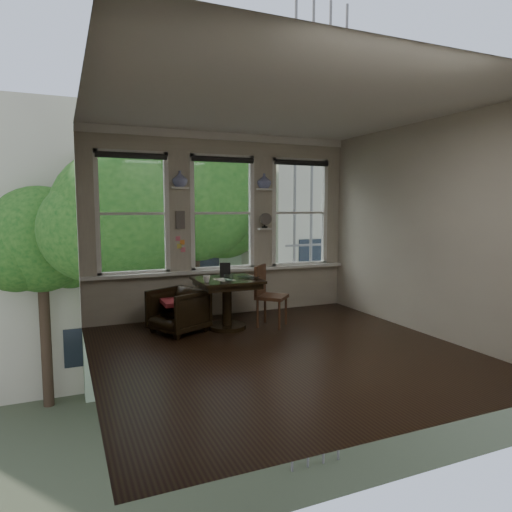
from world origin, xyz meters
name	(u,v)px	position (x,y,z in m)	size (l,w,h in m)	color
ground	(282,352)	(0.00, 0.00, 0.00)	(4.50, 4.50, 0.00)	black
ceiling	(283,105)	(0.00, 0.00, 3.00)	(4.50, 4.50, 0.00)	silver
wall_back	(222,225)	(0.00, 2.25, 1.50)	(4.50, 4.50, 0.00)	beige
wall_front	(414,246)	(0.00, -2.25, 1.50)	(4.50, 4.50, 0.00)	beige
wall_left	(85,237)	(-2.25, 0.00, 1.50)	(4.50, 4.50, 0.00)	beige
wall_right	(425,228)	(2.25, 0.00, 1.50)	(4.50, 4.50, 0.00)	beige
window_left	(133,214)	(-1.45, 2.25, 1.70)	(1.10, 0.12, 1.90)	white
window_center	(222,213)	(0.00, 2.25, 1.70)	(1.10, 0.12, 1.90)	white
window_right	(299,213)	(1.45, 2.25, 1.70)	(1.10, 0.12, 1.90)	white
shelf_left	(180,188)	(-0.72, 2.15, 2.10)	(0.26, 0.16, 0.03)	white
shelf_right	(264,189)	(0.72, 2.15, 2.10)	(0.26, 0.16, 0.03)	white
intercom	(180,220)	(-0.72, 2.18, 1.60)	(0.14, 0.06, 0.28)	#59544F
sticky_notes	(180,242)	(-0.72, 2.19, 1.25)	(0.16, 0.01, 0.24)	pink
desk_fan	(265,223)	(0.72, 2.13, 1.53)	(0.20, 0.20, 0.24)	#59544F
vase_left	(180,179)	(-0.72, 2.15, 2.24)	(0.24, 0.24, 0.25)	white
vase_right	(264,181)	(0.72, 2.15, 2.24)	(0.24, 0.24, 0.25)	white
table	(227,304)	(-0.26, 1.31, 0.38)	(0.90, 0.90, 0.75)	black
armchair_left	(178,311)	(-0.97, 1.37, 0.32)	(0.68, 0.70, 0.64)	black
cushion_red	(178,302)	(-0.97, 1.37, 0.45)	(0.45, 0.45, 0.06)	maroon
side_chair_right	(272,296)	(0.42, 1.17, 0.46)	(0.42, 0.42, 0.92)	#4C2D1B
laptop	(248,278)	(0.03, 1.19, 0.76)	(0.32, 0.20, 0.03)	black
mug	(207,279)	(-0.63, 1.12, 0.80)	(0.11, 0.11, 0.10)	white
drinking_glass	(229,278)	(-0.32, 1.06, 0.80)	(0.13, 0.13, 0.11)	white
tablet	(225,270)	(-0.23, 1.45, 0.86)	(0.16, 0.02, 0.22)	black
papers	(224,280)	(-0.32, 1.23, 0.75)	(0.22, 0.30, 0.00)	silver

